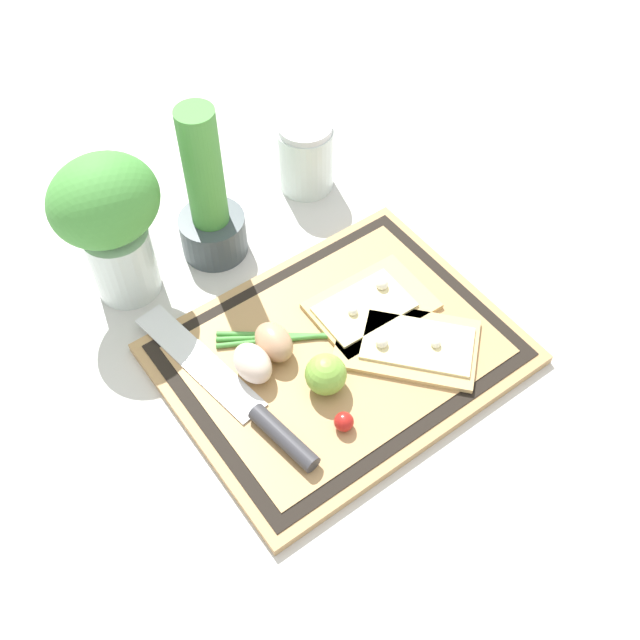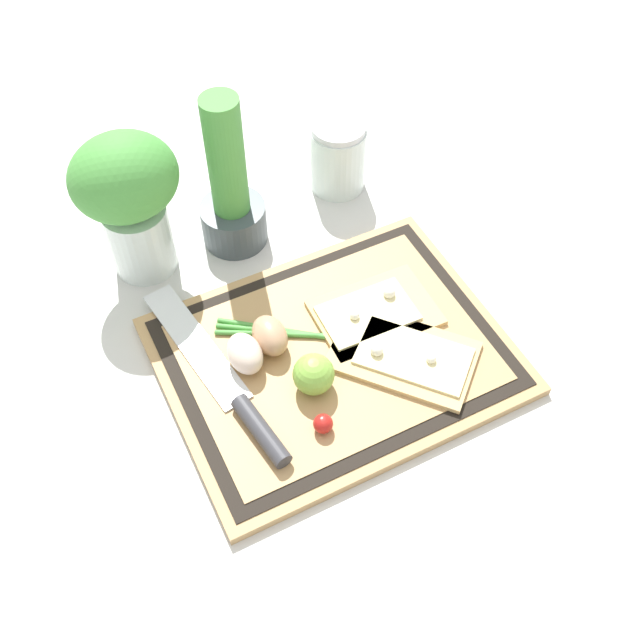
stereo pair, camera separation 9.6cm
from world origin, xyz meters
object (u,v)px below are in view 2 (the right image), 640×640
pizza_slice_far (374,312)px  egg_brown (270,336)px  pizza_slice_near (405,355)px  herb_pot (231,195)px  herb_glass (129,196)px  egg_pink (245,354)px  knife (237,399)px  cherry_tomato_red (323,424)px  lime (314,374)px  sauce_jar (338,160)px

pizza_slice_far → egg_brown: egg_brown is taller
pizza_slice_near → herb_pot: size_ratio=0.86×
herb_glass → egg_pink: bearing=-76.8°
knife → cherry_tomato_red: cherry_tomato_red is taller
pizza_slice_near → lime: (-0.12, 0.01, 0.02)m
pizza_slice_near → pizza_slice_far: (-0.00, 0.08, 0.00)m
egg_pink → lime: size_ratio=1.17×
knife → herb_glass: herb_glass is taller
pizza_slice_near → cherry_tomato_red: 0.15m
egg_pink → cherry_tomato_red: size_ratio=2.51×
pizza_slice_near → sauce_jar: 0.35m
sauce_jar → pizza_slice_near: bearing=-103.4°
egg_pink → egg_brown: bearing=15.9°
knife → cherry_tomato_red: size_ratio=13.31×
pizza_slice_near → herb_pot: herb_pot is taller
egg_pink → sauce_jar: (0.26, 0.26, 0.01)m
egg_brown → lime: size_ratio=1.17×
cherry_tomato_red → pizza_slice_far: bearing=41.8°
lime → egg_brown: bearing=105.5°
cherry_tomato_red → herb_pot: bearing=84.4°
lime → sauce_jar: bearing=58.1°
lime → herb_glass: 0.33m
egg_pink → cherry_tomato_red: bearing=-70.8°
knife → egg_brown: size_ratio=5.31×
knife → egg_brown: egg_brown is taller
pizza_slice_far → egg_pink: 0.18m
egg_brown → egg_pink: same height
herb_pot → lime: bearing=-93.4°
cherry_tomato_red → pizza_slice_near: bearing=17.8°
pizza_slice_far → knife: pizza_slice_far is taller
herb_pot → herb_glass: 0.14m
egg_pink → herb_glass: bearing=103.2°
egg_brown → herb_pot: 0.22m
pizza_slice_far → cherry_tomato_red: (-0.14, -0.12, 0.01)m
knife → cherry_tomato_red: (0.08, -0.08, 0.00)m
lime → sauce_jar: (0.20, 0.33, 0.01)m
lime → cherry_tomato_red: 0.06m
pizza_slice_near → herb_glass: (-0.24, 0.32, 0.11)m
pizza_slice_far → herb_glass: 0.35m
cherry_tomato_red → egg_pink: bearing=109.2°
herb_pot → pizza_slice_near: bearing=-71.1°
pizza_slice_near → pizza_slice_far: bearing=91.5°
cherry_tomato_red → sauce_jar: sauce_jar is taller
knife → egg_pink: egg_pink is taller
egg_brown → cherry_tomato_red: size_ratio=2.51×
pizza_slice_far → herb_pot: size_ratio=0.66×
egg_pink → herb_pot: herb_pot is taller
knife → sauce_jar: size_ratio=2.81×
pizza_slice_near → cherry_tomato_red: bearing=-162.2°
egg_brown → egg_pink: bearing=-164.1°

